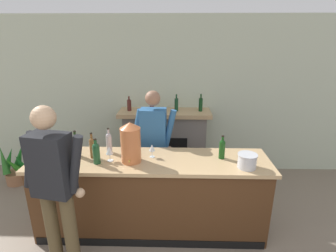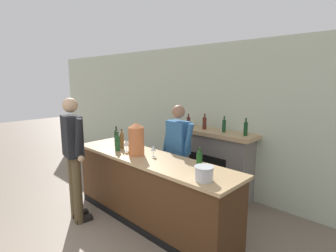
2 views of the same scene
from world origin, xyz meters
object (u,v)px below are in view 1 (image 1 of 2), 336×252
object	(u,v)px
wine_bottle_burgundy_dark	(96,152)
wine_bottle_merlot_tall	(76,145)
wine_bottle_rose_blush	(92,147)
person_customer	(56,191)
ice_bucket_steel	(247,161)
person_bartender	(154,143)
copper_dispenser	(131,142)
potted_plant_corner	(15,168)
fireplace_stone	(165,143)
wine_bottle_cabernet_heavy	(109,142)
wine_glass_front_right	(109,151)
wine_glass_back_row	(152,148)
wine_bottle_chardonnay_pale	(222,148)

from	to	relation	value
wine_bottle_burgundy_dark	wine_bottle_merlot_tall	distance (m)	0.36
wine_bottle_rose_blush	person_customer	bearing A→B (deg)	-99.07
ice_bucket_steel	wine_bottle_merlot_tall	bearing A→B (deg)	172.99
person_bartender	copper_dispenser	xyz separation A→B (m)	(-0.20, -0.69, 0.30)
potted_plant_corner	copper_dispenser	bearing A→B (deg)	-27.20
fireplace_stone	wine_bottle_cabernet_heavy	size ratio (longest dim) A/B	4.78
person_customer	wine_bottle_burgundy_dark	xyz separation A→B (m)	(0.21, 0.62, 0.11)
wine_bottle_cabernet_heavy	wine_bottle_rose_blush	distance (m)	0.22
wine_bottle_cabernet_heavy	wine_glass_front_right	world-z (taller)	wine_bottle_cabernet_heavy
wine_bottle_cabernet_heavy	wine_glass_back_row	xyz separation A→B (m)	(0.55, -0.12, -0.03)
wine_bottle_burgundy_dark	wine_bottle_merlot_tall	world-z (taller)	wine_bottle_merlot_tall
wine_bottle_merlot_tall	person_bartender	bearing A→B (deg)	32.17
person_bartender	ice_bucket_steel	distance (m)	1.38
wine_bottle_burgundy_dark	wine_glass_front_right	bearing A→B (deg)	25.94
wine_bottle_cabernet_heavy	wine_bottle_chardonnay_pale	bearing A→B (deg)	-5.11
person_customer	wine_glass_back_row	bearing A→B (deg)	43.84
person_bartender	wine_bottle_burgundy_dark	xyz separation A→B (m)	(-0.59, -0.75, 0.20)
potted_plant_corner	wine_glass_back_row	xyz separation A→B (m)	(2.45, -1.01, 0.85)
wine_glass_front_right	person_customer	bearing A→B (deg)	-116.97
wine_bottle_chardonnay_pale	wine_glass_back_row	distance (m)	0.84
potted_plant_corner	copper_dispenser	distance (m)	2.67
wine_bottle_merlot_tall	ice_bucket_steel	bearing A→B (deg)	-7.01
ice_bucket_steel	wine_bottle_cabernet_heavy	size ratio (longest dim) A/B	0.67
fireplace_stone	ice_bucket_steel	size ratio (longest dim) A/B	7.15
potted_plant_corner	person_bartender	bearing A→B (deg)	-10.43
person_bartender	person_customer	bearing A→B (deg)	-120.43
person_customer	potted_plant_corner	bearing A→B (deg)	131.52
wine_bottle_cabernet_heavy	fireplace_stone	bearing A→B (deg)	63.48
ice_bucket_steel	wine_bottle_burgundy_dark	distance (m)	1.71
wine_bottle_burgundy_dark	wine_glass_front_right	world-z (taller)	wine_bottle_burgundy_dark
wine_bottle_cabernet_heavy	wine_glass_front_right	distance (m)	0.24
fireplace_stone	wine_bottle_burgundy_dark	bearing A→B (deg)	-114.35
wine_bottle_rose_blush	wine_bottle_burgundy_dark	xyz separation A→B (m)	(0.09, -0.15, -0.00)
potted_plant_corner	wine_bottle_cabernet_heavy	xyz separation A→B (m)	(1.90, -0.90, 0.87)
person_customer	copper_dispenser	size ratio (longest dim) A/B	3.84
wine_bottle_burgundy_dark	wine_glass_front_right	xyz separation A→B (m)	(0.14, 0.07, -0.01)
wine_bottle_cabernet_heavy	wine_bottle_merlot_tall	world-z (taller)	wine_bottle_merlot_tall
copper_dispenser	wine_bottle_rose_blush	bearing A→B (deg)	169.40
person_bartender	wine_glass_back_row	xyz separation A→B (m)	(0.03, -0.57, 0.18)
ice_bucket_steel	wine_bottle_burgundy_dark	size ratio (longest dim) A/B	0.72
person_bartender	wine_glass_back_row	world-z (taller)	person_bartender
copper_dispenser	wine_glass_front_right	bearing A→B (deg)	178.45
wine_bottle_merlot_tall	person_customer	bearing A→B (deg)	-83.82
person_customer	wine_bottle_merlot_tall	xyz separation A→B (m)	(-0.09, 0.81, 0.12)
wine_bottle_chardonnay_pale	wine_glass_front_right	bearing A→B (deg)	-175.35
wine_bottle_chardonnay_pale	wine_bottle_merlot_tall	world-z (taller)	wine_bottle_merlot_tall
person_customer	wine_glass_front_right	world-z (taller)	person_customer
wine_bottle_merlot_tall	wine_glass_back_row	size ratio (longest dim) A/B	1.98
potted_plant_corner	copper_dispenser	size ratio (longest dim) A/B	1.47
person_customer	wine_glass_front_right	distance (m)	0.78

